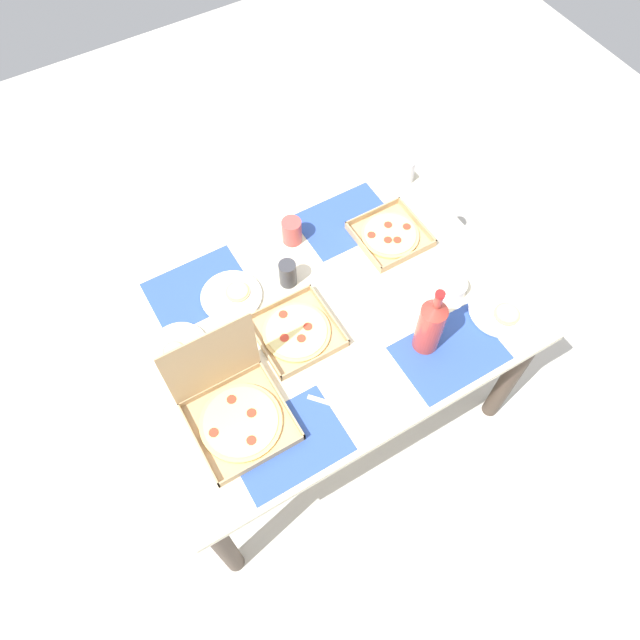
{
  "coord_description": "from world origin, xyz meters",
  "views": [
    {
      "loc": [
        -0.55,
        -0.94,
        2.6
      ],
      "look_at": [
        0.0,
        0.0,
        0.74
      ],
      "focal_mm": 33.77,
      "sensor_mm": 36.0,
      "label": 1
    }
  ],
  "objects": [
    {
      "name": "pizza_box_center",
      "position": [
        -0.1,
        -0.01,
        0.75
      ],
      "size": [
        0.27,
        0.27,
        0.04
      ],
      "color": "tan",
      "rests_on": "dining_table"
    },
    {
      "name": "cup_dark",
      "position": [
        0.09,
        0.37,
        0.8
      ],
      "size": [
        0.08,
        0.08,
        0.11
      ],
      "primitive_type": "cylinder",
      "color": "#BF4742",
      "rests_on": "dining_table"
    },
    {
      "name": "pizza_box_corner_left",
      "position": [
        0.43,
        0.18,
        0.75
      ],
      "size": [
        0.26,
        0.26,
        0.04
      ],
      "color": "tan",
      "rests_on": "dining_table"
    },
    {
      "name": "condiment_bowl",
      "position": [
        0.48,
        -0.14,
        0.77
      ],
      "size": [
        0.1,
        0.1,
        0.05
      ],
      "primitive_type": "cylinder",
      "color": "white",
      "rests_on": "dining_table"
    },
    {
      "name": "ground_plane",
      "position": [
        0.0,
        0.0,
        0.0
      ],
      "size": [
        6.0,
        6.0,
        0.0
      ],
      "primitive_type": "plane",
      "color": "beige"
    },
    {
      "name": "cup_red",
      "position": [
        -0.02,
        0.2,
        0.8
      ],
      "size": [
        0.06,
        0.06,
        0.11
      ],
      "primitive_type": "cylinder",
      "color": "#333338",
      "rests_on": "dining_table"
    },
    {
      "name": "soda_bottle",
      "position": [
        0.27,
        -0.27,
        0.87
      ],
      "size": [
        0.09,
        0.09,
        0.32
      ],
      "color": "#B2382D",
      "rests_on": "dining_table"
    },
    {
      "name": "plate_far_right",
      "position": [
        0.58,
        -0.3,
        0.75
      ],
      "size": [
        0.23,
        0.23,
        0.03
      ],
      "color": "white",
      "rests_on": "dining_table"
    },
    {
      "name": "plate_middle",
      "position": [
        -0.23,
        0.25,
        0.75
      ],
      "size": [
        0.22,
        0.22,
        0.03
      ],
      "color": "white",
      "rests_on": "dining_table"
    },
    {
      "name": "pizza_box_edge_far",
      "position": [
        -0.42,
        -0.17,
        0.79
      ],
      "size": [
        0.31,
        0.32,
        0.34
      ],
      "color": "tan",
      "rests_on": "dining_table"
    },
    {
      "name": "plate_near_right",
      "position": [
        -0.48,
        0.15,
        0.75
      ],
      "size": [
        0.2,
        0.2,
        0.03
      ],
      "color": "white",
      "rests_on": "dining_table"
    },
    {
      "name": "placemat_far_right",
      "position": [
        0.32,
        0.34,
        0.74
      ],
      "size": [
        0.36,
        0.26,
        0.0
      ],
      "primitive_type": "cube",
      "color": "#2D4C9E",
      "rests_on": "dining_table"
    },
    {
      "name": "placemat_near_right",
      "position": [
        0.32,
        -0.34,
        0.74
      ],
      "size": [
        0.36,
        0.26,
        0.0
      ],
      "primitive_type": "cube",
      "color": "#2D4C9E",
      "rests_on": "dining_table"
    },
    {
      "name": "fork_by_far_right",
      "position": [
        -0.12,
        -0.31,
        0.74
      ],
      "size": [
        0.14,
        0.15,
        0.0
      ],
      "primitive_type": "cube",
      "rotation": [
        0.0,
        0.0,
        5.43
      ],
      "color": "#B7B7BC",
      "rests_on": "dining_table"
    },
    {
      "name": "placemat_far_left",
      "position": [
        -0.32,
        0.34,
        0.74
      ],
      "size": [
        0.36,
        0.26,
        0.0
      ],
      "primitive_type": "cube",
      "color": "#2D4C9E",
      "rests_on": "dining_table"
    },
    {
      "name": "cup_spare",
      "position": [
        0.65,
        0.41,
        0.8
      ],
      "size": [
        0.08,
        0.08,
        0.11
      ],
      "primitive_type": "cylinder",
      "color": "silver",
      "rests_on": "dining_table"
    },
    {
      "name": "dining_table",
      "position": [
        0.0,
        0.0,
        0.63
      ],
      "size": [
        1.42,
        0.99,
        0.74
      ],
      "color": "#3F3328",
      "rests_on": "ground_plane"
    },
    {
      "name": "placemat_near_left",
      "position": [
        -0.32,
        -0.34,
        0.74
      ],
      "size": [
        0.36,
        0.26,
        0.0
      ],
      "primitive_type": "cube",
      "color": "#2D4C9E",
      "rests_on": "dining_table"
    }
  ]
}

